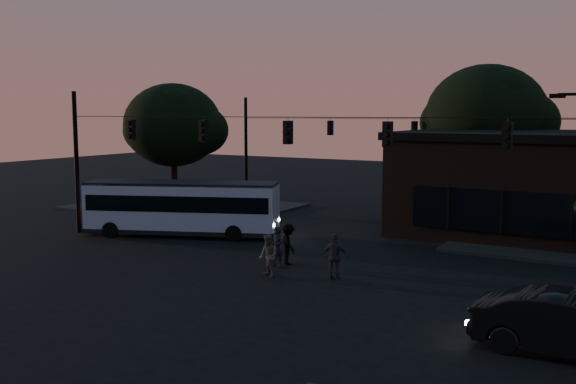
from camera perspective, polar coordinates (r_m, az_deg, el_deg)
The scene contains 13 objects.
ground at distance 24.78m, azimuth -4.72°, elevation -7.89°, with size 120.00×120.00×0.00m, color black.
sidewalk_far_left at distance 44.04m, azimuth -9.18°, elevation -1.26°, with size 14.00×10.00×0.15m, color black.
building at distance 36.05m, azimuth 22.54°, elevation 0.67°, with size 15.40×10.41×5.40m.
tree_behind at distance 42.71m, azimuth 17.20°, elevation 6.49°, with size 7.60×7.60×9.43m.
tree_left at distance 42.83m, azimuth -10.18°, elevation 5.86°, with size 6.40×6.40×8.30m.
signal_rig_near at distance 27.38m, azimuth 0.00°, elevation 3.01°, with size 26.24×0.30×7.50m.
signal_rig_far at distance 41.96m, azimuth 11.14°, elevation 3.95°, with size 26.24×0.30×7.50m.
bus at distance 33.80m, azimuth -9.40°, elevation -1.20°, with size 10.17×5.93×2.82m.
car at distance 18.71m, azimuth 23.90°, elevation -10.83°, with size 1.76×5.04×1.66m, color black.
pedestrian_a at distance 26.72m, azimuth -0.96°, elevation -4.92°, with size 0.61×0.40×1.67m, color black.
pedestrian_b at distance 25.13m, azimuth -1.77°, elevation -5.69°, with size 0.81×0.63×1.68m, color #4C4645.
pedestrian_c at distance 24.73m, azimuth 4.20°, elevation -5.75°, with size 1.06×0.44×1.81m, color #2B262E.
pedestrian_d at distance 27.15m, azimuth 0.01°, elevation -4.64°, with size 1.13×0.65×1.75m, color black.
Camera 1 is at (13.80, -19.57, 6.39)m, focal length 40.00 mm.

